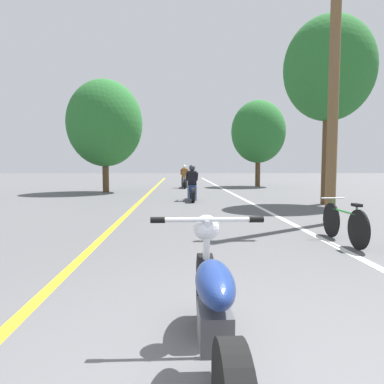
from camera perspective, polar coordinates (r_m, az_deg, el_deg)
The scene contains 10 objects.
lane_stripe_center at distance 14.20m, azimuth -8.19°, elevation -1.15°, with size 0.14×48.00×0.01m, color yellow.
lane_stripe_edge at distance 14.38m, azimuth 8.38°, elevation -1.08°, with size 0.14×48.00×0.01m, color white.
utility_pole at distance 8.87m, azimuth 22.59°, elevation 17.29°, with size 1.10×0.24×6.61m.
roadside_tree_right_near at distance 13.43m, azimuth 21.89°, elevation 18.41°, with size 3.13×2.81×6.52m.
roadside_tree_right_far at distance 23.06m, azimuth 11.00°, elevation 9.81°, with size 3.53×3.18×5.62m.
roadside_tree_left at distance 18.27m, azimuth -14.35°, elevation 11.01°, with size 3.81×3.43×5.71m.
motorcycle_foreground at distance 2.32m, azimuth 3.64°, elevation -19.25°, with size 0.87×2.08×0.98m.
motorcycle_rider_lead at distance 13.41m, azimuth 0.02°, elevation 0.86°, with size 0.50×2.05×1.41m.
motorcycle_rider_far at distance 21.09m, azimuth -1.27°, elevation 2.13°, with size 0.50×2.10×1.42m.
bicycle_parked at distance 6.65m, azimuth 23.99°, elevation -4.73°, with size 0.44×1.66×0.77m.
Camera 1 is at (-0.27, -1.84, 1.37)m, focal length 32.00 mm.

